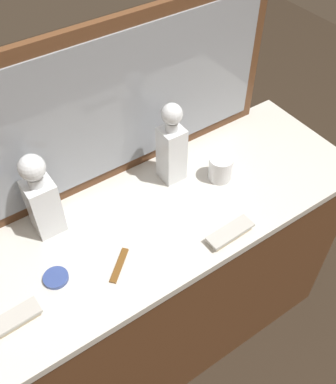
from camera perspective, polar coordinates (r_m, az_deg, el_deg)
The scene contains 10 objects.
ground_plane at distance 2.18m, azimuth -0.00°, elevation -17.23°, with size 6.00×6.00×0.00m, color #2D2319.
dresser at distance 1.79m, azimuth -0.00°, elevation -11.21°, with size 1.38×0.52×0.87m.
dresser_mirror at distance 1.41m, azimuth -5.65°, elevation 11.42°, with size 1.11×0.03×0.55m.
crystal_decanter_left at distance 1.47m, azimuth 0.47°, elevation 5.44°, with size 0.08×0.08×0.30m.
crystal_decanter_far_left at distance 1.36m, azimuth -15.86°, elevation -1.15°, with size 0.09×0.09×0.30m.
crystal_tumbler_front at distance 1.53m, azimuth 6.75°, elevation 2.95°, with size 0.08×0.08×0.09m.
silver_brush_far_left at distance 1.38m, azimuth 7.96°, elevation -5.25°, with size 0.16×0.06×0.02m.
silver_brush_right at distance 1.28m, azimuth -19.12°, elevation -15.19°, with size 0.14×0.06×0.02m.
porcelain_dish at distance 1.32m, azimuth -14.22°, elevation -10.64°, with size 0.07×0.07×0.01m.
tortoiseshell_comb at distance 1.32m, azimuth -6.28°, elevation -9.33°, with size 0.10×0.10×0.01m.
Camera 1 is at (-0.53, -0.78, 1.96)m, focal length 41.49 mm.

